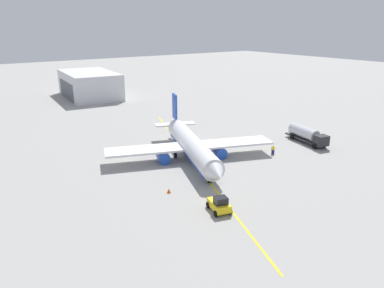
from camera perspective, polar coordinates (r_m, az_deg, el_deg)
The scene contains 8 objects.
ground_plane at distance 67.68m, azimuth 0.00°, elevation -2.42°, with size 400.00×400.00×0.00m, color #9E9B96.
airplane at distance 67.33m, azimuth -0.12°, elevation -0.22°, with size 31.53×30.08×9.47m.
fuel_tanker at distance 80.37m, azimuth 16.96°, elevation 1.37°, with size 10.88×4.57×3.15m.
pushback_tug at distance 49.65m, azimuth 4.15°, elevation -9.04°, with size 4.00×3.11×2.20m.
refueling_worker at distance 72.05m, azimuth 12.11°, elevation -0.87°, with size 0.45×0.57×1.71m.
safety_cone_nose at distance 54.95m, azimuth -3.51°, elevation -7.05°, with size 0.60×0.60×0.66m, color #F2590F.
distant_hangar at distance 130.03m, azimuth -15.20°, elevation 8.65°, with size 27.56×17.49×8.19m.
taxi_line_marking at distance 67.68m, azimuth 0.00°, elevation -2.41°, with size 67.66×0.30×0.01m, color yellow.
Camera 1 is at (51.82, -36.73, 23.39)m, focal length 35.37 mm.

